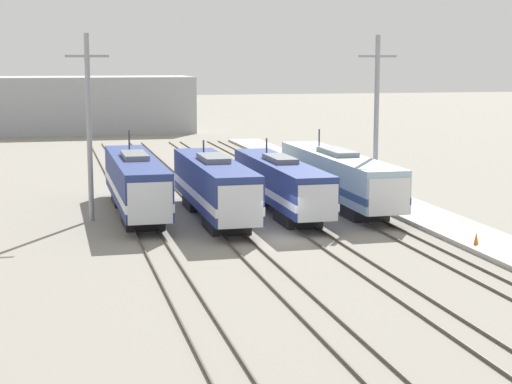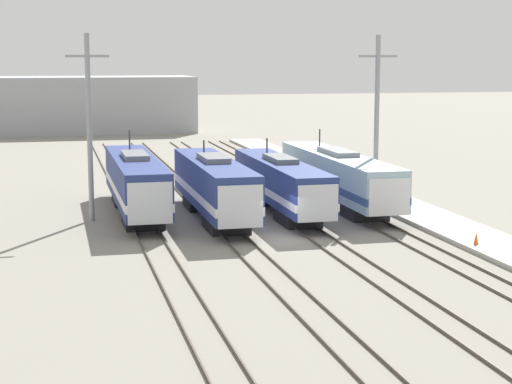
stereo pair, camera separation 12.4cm
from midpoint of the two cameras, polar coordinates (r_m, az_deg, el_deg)
The scene contains 14 objects.
ground_plane at distance 51.27m, azimuth 1.38°, elevation -3.14°, with size 400.00×400.00×0.00m, color gray.
rail_pair_far_left at distance 49.89m, azimuth -6.90°, elevation -3.45°, with size 1.51×120.00×0.15m.
rail_pair_center_left at distance 50.68m, azimuth -1.33°, elevation -3.19°, with size 1.51×120.00×0.15m.
rail_pair_center_right at distance 51.94m, azimuth 4.02°, elevation -2.92°, with size 1.51×120.00×0.15m.
rail_pair_far_right at distance 53.62m, azimuth 9.08°, elevation -2.63°, with size 1.51×120.00×0.15m.
locomotive_far_left at distance 59.18m, azimuth -8.07°, elevation 0.56°, with size 2.95×17.81×5.51m.
locomotive_center_left at distance 56.96m, azimuth -2.82°, elevation 0.31°, with size 2.95×16.75×4.96m.
locomotive_center_right at distance 59.23m, azimuth 1.68°, elevation 0.51°, with size 2.78×17.46×4.87m.
locomotive_far_right at distance 62.69m, azimuth 5.53°, elevation 0.99°, with size 3.02×20.05×5.23m.
catenary_tower_left at distance 57.25m, azimuth -11.13°, elevation 4.41°, with size 2.80×0.34×12.31m.
catenary_tower_right at distance 61.48m, azimuth 7.97°, elevation 4.79°, with size 2.80×0.34×12.31m.
platform at distance 55.28m, azimuth 12.97°, elevation -2.34°, with size 4.00×120.00×0.27m.
traffic_cone at distance 50.01m, azimuth 14.40°, elevation -3.01°, with size 0.29×0.29×0.69m.
depot_building at distance 127.27m, azimuth -11.57°, elevation 5.73°, with size 31.66×12.72×8.04m.
Camera 1 is at (-13.06, -48.41, 10.72)m, focal length 60.00 mm.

